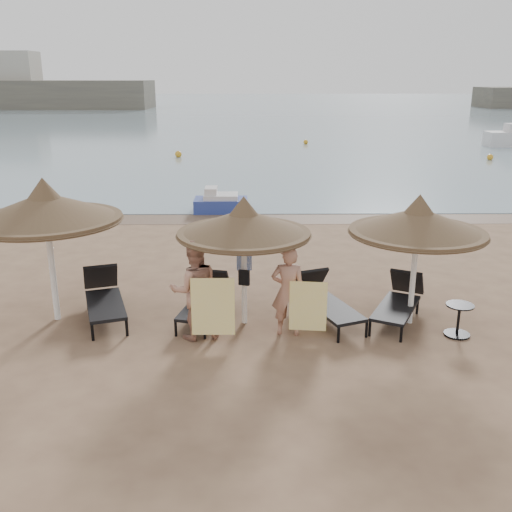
{
  "coord_description": "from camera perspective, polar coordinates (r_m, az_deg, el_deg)",
  "views": [
    {
      "loc": [
        -0.23,
        -9.48,
        4.65
      ],
      "look_at": [
        -0.13,
        1.2,
        1.26
      ],
      "focal_mm": 40.0,
      "sensor_mm": 36.0,
      "label": 1
    }
  ],
  "objects": [
    {
      "name": "buoy_right",
      "position": [
        35.88,
        22.36,
        9.12
      ],
      "size": [
        0.35,
        0.35,
        0.35
      ],
      "primitive_type": "sphere",
      "color": "gold",
      "rests_on": "ground"
    },
    {
      "name": "towel_left",
      "position": [
        10.14,
        -4.33,
        -5.1
      ],
      "size": [
        0.77,
        0.03,
        1.08
      ],
      "rotation": [
        0.0,
        0.0,
        -0.01
      ],
      "color": "yellow",
      "rests_on": "ground"
    },
    {
      "name": "palapa_left",
      "position": [
        11.48,
        -20.32,
        4.52
      ],
      "size": [
        2.87,
        2.87,
        2.85
      ],
      "rotation": [
        0.0,
        0.0,
        -0.07
      ],
      "color": "white",
      "rests_on": "ground"
    },
    {
      "name": "far_shore",
      "position": [
        90.79,
        -17.13,
        15.74
      ],
      "size": [
        150.0,
        54.8,
        12.0
      ],
      "color": "#655E4E",
      "rests_on": "ground"
    },
    {
      "name": "person_left",
      "position": [
        10.37,
        -6.19,
        -2.62
      ],
      "size": [
        1.12,
        0.85,
        2.17
      ],
      "primitive_type": "imported",
      "rotation": [
        0.0,
        0.0,
        3.36
      ],
      "color": "tan",
      "rests_on": "ground"
    },
    {
      "name": "bag_patterned",
      "position": [
        11.05,
        -1.19,
        -0.46
      ],
      "size": [
        0.3,
        0.11,
        0.37
      ],
      "rotation": [
        0.0,
        0.0,
        0.03
      ],
      "color": "silver",
      "rests_on": "ground"
    },
    {
      "name": "palapa_center",
      "position": [
        10.66,
        -1.23,
        3.29
      ],
      "size": [
        2.56,
        2.56,
        2.53
      ],
      "rotation": [
        0.0,
        0.0,
        0.02
      ],
      "color": "white",
      "rests_on": "ground"
    },
    {
      "name": "buoy_mid",
      "position": [
        41.33,
        5.0,
        11.29
      ],
      "size": [
        0.33,
        0.33,
        0.33
      ],
      "primitive_type": "sphere",
      "color": "gold",
      "rests_on": "ground"
    },
    {
      "name": "lounger_far_left",
      "position": [
        11.88,
        -14.96,
        -3.93
      ],
      "size": [
        1.28,
        2.16,
        0.92
      ],
      "rotation": [
        0.0,
        0.0,
        0.32
      ],
      "color": "black",
      "rests_on": "ground"
    },
    {
      "name": "towel_right",
      "position": [
        10.41,
        5.23,
        -5.04
      ],
      "size": [
        0.68,
        0.1,
        0.95
      ],
      "rotation": [
        0.0,
        0.0,
        -0.11
      ],
      "color": "yellow",
      "rests_on": "ground"
    },
    {
      "name": "sea",
      "position": [
        89.6,
        -0.44,
        14.62
      ],
      "size": [
        200.0,
        140.0,
        0.03
      ],
      "primitive_type": "cube",
      "color": "gray",
      "rests_on": "ground"
    },
    {
      "name": "bag_dark",
      "position": [
        10.8,
        -1.2,
        -2.18
      ],
      "size": [
        0.22,
        0.12,
        0.29
      ],
      "rotation": [
        0.0,
        0.0,
        -0.27
      ],
      "color": "black",
      "rests_on": "ground"
    },
    {
      "name": "person_right",
      "position": [
        10.49,
        3.24,
        -2.81
      ],
      "size": [
        0.97,
        0.68,
        2.0
      ],
      "primitive_type": "imported",
      "rotation": [
        0.0,
        0.0,
        3.05
      ],
      "color": "tan",
      "rests_on": "ground"
    },
    {
      "name": "palapa_right",
      "position": [
        11.07,
        15.89,
        3.31
      ],
      "size": [
        2.59,
        2.59,
        2.57
      ],
      "rotation": [
        0.0,
        0.0,
        -0.33
      ],
      "color": "white",
      "rests_on": "ground"
    },
    {
      "name": "lounger_near_left",
      "position": [
        11.5,
        -5.0,
        -4.28
      ],
      "size": [
        1.03,
        1.97,
        0.84
      ],
      "rotation": [
        0.0,
        0.0,
        -0.23
      ],
      "color": "black",
      "rests_on": "ground"
    },
    {
      "name": "pedal_boat",
      "position": [
        20.47,
        -3.59,
        5.36
      ],
      "size": [
        1.9,
        1.13,
        0.88
      ],
      "rotation": [
        0.0,
        0.0,
        0.01
      ],
      "color": "#293C92",
      "rests_on": "ground"
    },
    {
      "name": "side_table",
      "position": [
        11.33,
        19.57,
        -6.13
      ],
      "size": [
        0.51,
        0.51,
        0.62
      ],
      "rotation": [
        0.0,
        0.0,
        -0.29
      ],
      "color": "black",
      "rests_on": "ground"
    },
    {
      "name": "lounger_far_right",
      "position": [
        11.7,
        14.14,
        -4.32
      ],
      "size": [
        1.45,
        2.02,
        0.87
      ],
      "rotation": [
        0.0,
        0.0,
        -0.47
      ],
      "color": "black",
      "rests_on": "ground"
    },
    {
      "name": "lounger_near_right",
      "position": [
        11.44,
        6.9,
        -4.36
      ],
      "size": [
        1.33,
        2.08,
        0.89
      ],
      "rotation": [
        0.0,
        0.0,
        0.38
      ],
      "color": "black",
      "rests_on": "ground"
    },
    {
      "name": "ground",
      "position": [
        10.56,
        0.75,
        -8.53
      ],
      "size": [
        160.0,
        160.0,
        0.0
      ],
      "primitive_type": "plane",
      "color": "#8E6A4F",
      "rests_on": "ground"
    },
    {
      "name": "wet_sand_strip",
      "position": [
        19.45,
        0.13,
        3.76
      ],
      "size": [
        200.0,
        1.6,
        0.01
      ],
      "primitive_type": "cube",
      "color": "brown",
      "rests_on": "ground"
    },
    {
      "name": "buoy_left",
      "position": [
        34.68,
        -7.77,
        10.05
      ],
      "size": [
        0.4,
        0.4,
        0.4
      ],
      "primitive_type": "sphere",
      "color": "gold",
      "rests_on": "ground"
    }
  ]
}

